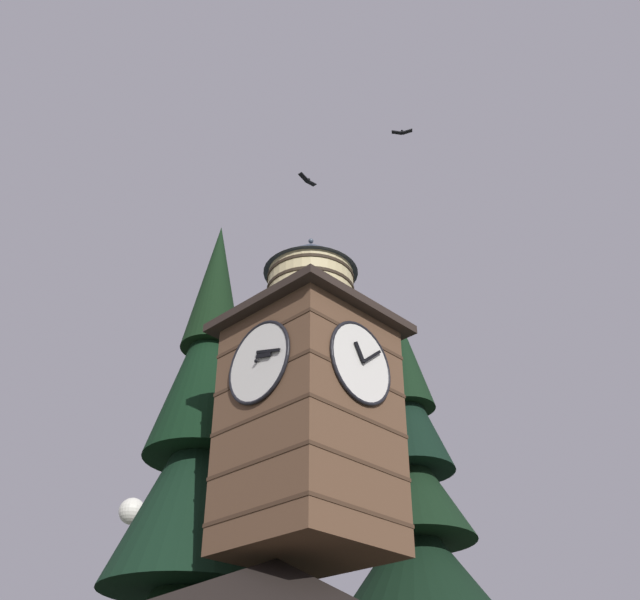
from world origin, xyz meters
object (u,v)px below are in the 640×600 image
pine_tree_behind (195,523)px  flying_bird_high (402,132)px  clock_tower (310,397)px  moon (132,511)px  flying_bird_low (307,180)px

pine_tree_behind → flying_bird_high: 13.55m
clock_tower → pine_tree_behind: bearing=-93.3°
clock_tower → flying_bird_high: 8.90m
pine_tree_behind → moon: (-13.41, -25.44, 8.56)m
moon → pine_tree_behind: bearing=62.2°
flying_bird_high → flying_bird_low: flying_bird_high is taller
clock_tower → flying_bird_high: size_ratio=16.47×
clock_tower → moon: size_ratio=5.50×
clock_tower → moon: 34.07m
clock_tower → flying_bird_high: (-0.69, 3.31, 8.23)m
pine_tree_behind → clock_tower: bearing=86.7°
clock_tower → pine_tree_behind: pine_tree_behind is taller
flying_bird_low → clock_tower: bearing=-139.2°
pine_tree_behind → flying_bird_high: (-0.39, 8.44, 10.58)m
flying_bird_high → flying_bird_low: 3.48m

